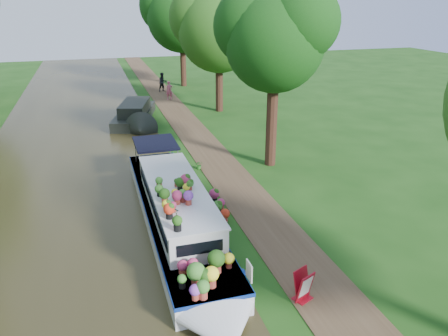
% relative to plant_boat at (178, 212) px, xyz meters
% --- Properties ---
extents(ground, '(100.00, 100.00, 0.00)m').
position_rel_plant_boat_xyz_m(ground, '(2.25, 2.71, -0.85)').
color(ground, '#174010').
rests_on(ground, ground).
extents(canal_water, '(10.00, 100.00, 0.02)m').
position_rel_plant_boat_xyz_m(canal_water, '(-3.75, 2.71, -0.84)').
color(canal_water, '#2D2813').
rests_on(canal_water, ground).
extents(towpath, '(2.20, 100.00, 0.03)m').
position_rel_plant_boat_xyz_m(towpath, '(3.45, 2.71, -0.84)').
color(towpath, '#493522').
rests_on(towpath, ground).
extents(plant_boat, '(2.29, 13.52, 2.24)m').
position_rel_plant_boat_xyz_m(plant_boat, '(0.00, 0.00, 0.00)').
color(plant_boat, silver).
rests_on(plant_boat, canal_water).
extents(tree_near_overhang, '(5.52, 5.28, 8.99)m').
position_rel_plant_boat_xyz_m(tree_near_overhang, '(6.04, 5.78, 5.75)').
color(tree_near_overhang, black).
rests_on(tree_near_overhang, ground).
extents(tree_near_mid, '(6.90, 6.60, 9.40)m').
position_rel_plant_boat_xyz_m(tree_near_mid, '(6.73, 17.79, 5.58)').
color(tree_near_mid, black).
rests_on(tree_near_mid, ground).
extents(tree_near_far, '(7.59, 7.26, 10.30)m').
position_rel_plant_boat_xyz_m(tree_near_far, '(6.23, 28.80, 6.20)').
color(tree_near_far, black).
rests_on(tree_near_far, ground).
extents(second_boat, '(3.84, 7.91, 1.45)m').
position_rel_plant_boat_xyz_m(second_boat, '(0.14, 16.25, -0.26)').
color(second_boat, black).
rests_on(second_boat, canal_water).
extents(sandwich_board, '(0.64, 0.67, 0.92)m').
position_rel_plant_boat_xyz_m(sandwich_board, '(2.70, -4.90, -0.41)').
color(sandwich_board, '#9E0B1A').
rests_on(sandwich_board, towpath).
extents(pedestrian_pink, '(0.59, 0.41, 1.57)m').
position_rel_plant_boat_xyz_m(pedestrian_pink, '(3.75, 22.75, -0.04)').
color(pedestrian_pink, '#DD5BA4').
rests_on(pedestrian_pink, towpath).
extents(pedestrian_dark, '(1.00, 0.87, 1.75)m').
position_rel_plant_boat_xyz_m(pedestrian_dark, '(3.77, 26.30, 0.05)').
color(pedestrian_dark, black).
rests_on(pedestrian_dark, towpath).
extents(verge_plant, '(0.46, 0.42, 0.44)m').
position_rel_plant_boat_xyz_m(verge_plant, '(2.30, 6.15, -0.63)').
color(verge_plant, '#2A7122').
rests_on(verge_plant, ground).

